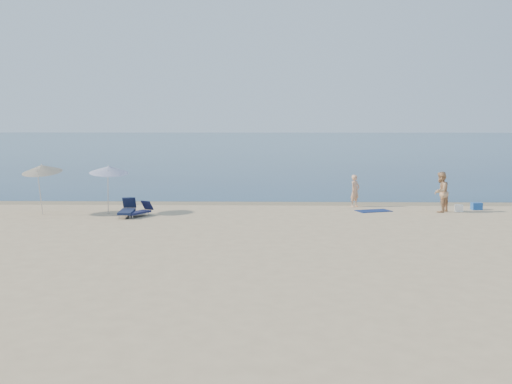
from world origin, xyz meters
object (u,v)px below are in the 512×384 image
person_left (355,191)px  person_right (441,192)px  umbrella_near (109,170)px  blue_cooler (477,206)px

person_left → person_right: person_right is taller
person_right → umbrella_near: 15.86m
person_left → umbrella_near: 12.27m
person_left → blue_cooler: (5.88, -0.91, -0.64)m
person_right → blue_cooler: person_right is taller
person_right → umbrella_near: umbrella_near is taller
person_right → blue_cooler: bearing=150.8°
blue_cooler → umbrella_near: size_ratio=0.20×
person_left → blue_cooler: size_ratio=3.29×
person_right → umbrella_near: bearing=-49.4°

